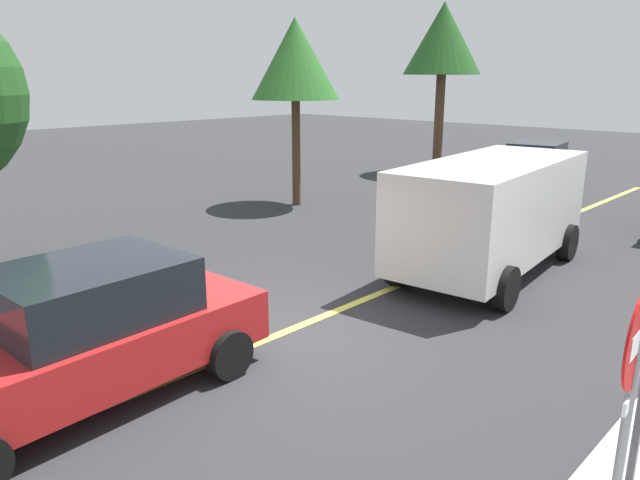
{
  "coord_description": "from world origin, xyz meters",
  "views": [
    {
      "loc": [
        -5.43,
        -6.08,
        3.7
      ],
      "look_at": [
        0.81,
        -0.11,
        1.34
      ],
      "focal_mm": 33.29,
      "sensor_mm": 36.0,
      "label": 1
    }
  ],
  "objects_px": {
    "white_van": "(492,209)",
    "car_red_crossing": "(81,334)",
    "car_white_far_lane": "(534,168)",
    "tree_centre_verge": "(443,40)",
    "tree_right_verge": "(295,60)",
    "stop_sign": "(632,385)"
  },
  "relations": [
    {
      "from": "stop_sign",
      "to": "car_red_crossing",
      "type": "xyz_separation_m",
      "value": [
        -1.59,
        5.41,
        -0.78
      ]
    },
    {
      "from": "stop_sign",
      "to": "tree_right_verge",
      "type": "bearing_deg",
      "value": 55.68
    },
    {
      "from": "car_white_far_lane",
      "to": "car_red_crossing",
      "type": "bearing_deg",
      "value": -173.11
    },
    {
      "from": "car_white_far_lane",
      "to": "tree_centre_verge",
      "type": "bearing_deg",
      "value": 74.61
    },
    {
      "from": "car_red_crossing",
      "to": "car_white_far_lane",
      "type": "relative_size",
      "value": 1.11
    },
    {
      "from": "car_red_crossing",
      "to": "car_white_far_lane",
      "type": "bearing_deg",
      "value": 6.89
    },
    {
      "from": "car_red_crossing",
      "to": "tree_centre_verge",
      "type": "distance_m",
      "value": 19.38
    },
    {
      "from": "white_van",
      "to": "tree_centre_verge",
      "type": "height_order",
      "value": "tree_centre_verge"
    },
    {
      "from": "white_van",
      "to": "car_red_crossing",
      "type": "bearing_deg",
      "value": 171.76
    },
    {
      "from": "stop_sign",
      "to": "tree_centre_verge",
      "type": "relative_size",
      "value": 0.36
    },
    {
      "from": "tree_centre_verge",
      "to": "white_van",
      "type": "bearing_deg",
      "value": -142.55
    },
    {
      "from": "white_van",
      "to": "car_white_far_lane",
      "type": "xyz_separation_m",
      "value": [
        8.79,
        3.1,
        -0.45
      ]
    },
    {
      "from": "white_van",
      "to": "car_white_far_lane",
      "type": "distance_m",
      "value": 9.33
    },
    {
      "from": "white_van",
      "to": "tree_centre_verge",
      "type": "xyz_separation_m",
      "value": [
        10.06,
        7.71,
        3.82
      ]
    },
    {
      "from": "car_white_far_lane",
      "to": "white_van",
      "type": "bearing_deg",
      "value": -160.59
    },
    {
      "from": "white_van",
      "to": "tree_centre_verge",
      "type": "distance_m",
      "value": 13.24
    },
    {
      "from": "stop_sign",
      "to": "tree_centre_verge",
      "type": "height_order",
      "value": "tree_centre_verge"
    },
    {
      "from": "car_white_far_lane",
      "to": "tree_centre_verge",
      "type": "height_order",
      "value": "tree_centre_verge"
    },
    {
      "from": "white_van",
      "to": "tree_right_verge",
      "type": "xyz_separation_m",
      "value": [
        1.88,
        7.34,
        2.93
      ]
    },
    {
      "from": "car_red_crossing",
      "to": "tree_right_verge",
      "type": "distance_m",
      "value": 11.88
    },
    {
      "from": "car_white_far_lane",
      "to": "tree_right_verge",
      "type": "xyz_separation_m",
      "value": [
        -6.91,
        4.25,
        3.38
      ]
    },
    {
      "from": "tree_right_verge",
      "to": "stop_sign",
      "type": "bearing_deg",
      "value": -124.32
    }
  ]
}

